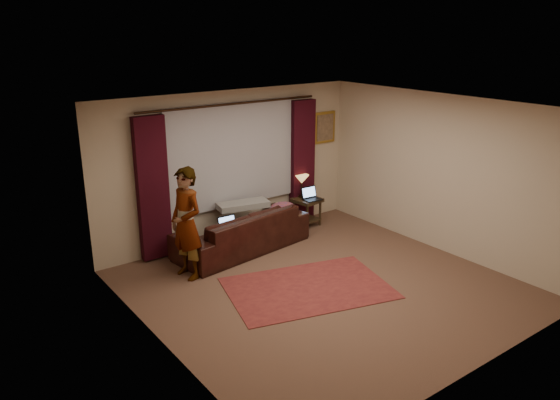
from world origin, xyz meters
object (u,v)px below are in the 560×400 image
Objects in this scene: sofa at (242,223)px; laptop_table at (312,194)px; person at (186,224)px; laptop_sofa at (230,225)px; end_table at (307,212)px; tiffany_lamp at (302,186)px.

sofa is 1.66m from laptop_table.
person is at bearing 9.92° from sofa.
laptop_sofa is 2.03m from laptop_table.
end_table is 0.31× the size of person.
person is at bearing -167.18° from end_table.
tiffany_lamp reaches higher than sofa.
sofa is 1.65m from end_table.
sofa is 1.39× the size of person.
end_table is 0.50m from tiffany_lamp.
laptop_table is (2.00, 0.35, 0.06)m from laptop_sofa.
end_table is at bearing -81.18° from tiffany_lamp.
laptop_table reaches higher than end_table.
person is (-1.20, -0.38, 0.37)m from sofa.
sofa reaches higher than end_table.
laptop_sofa is 0.97× the size of laptop_table.
laptop_sofa is at bearing -162.63° from tiffany_lamp.
tiffany_lamp is (1.60, 0.40, 0.27)m from sofa.
tiffany_lamp is (1.95, 0.61, 0.16)m from laptop_sofa.
laptop_sofa is (-0.35, -0.21, 0.11)m from sofa.
laptop_table is 0.21× the size of person.
end_table is 2.95m from person.
laptop_sofa is at bearing 92.77° from person.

